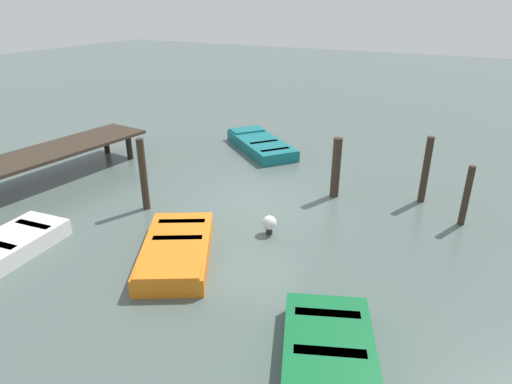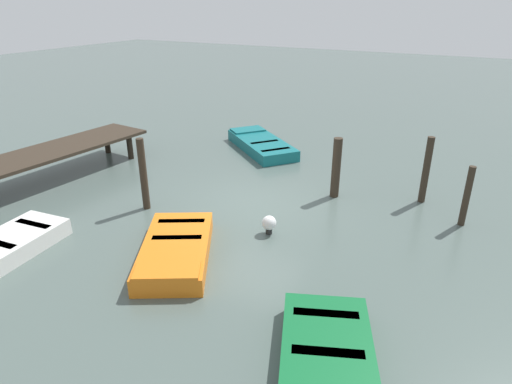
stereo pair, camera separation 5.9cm
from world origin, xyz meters
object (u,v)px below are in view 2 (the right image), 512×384
Objects in this scene: rowboat_teal at (261,144)px; rowboat_orange at (176,250)px; mooring_piling_mid_left at (467,196)px; mooring_piling_far_right at (336,168)px; mooring_piling_near_left at (426,170)px; rowboat_green at (328,375)px; mooring_piling_near_right at (143,174)px; marker_buoy at (269,223)px; dock_segment at (55,151)px.

rowboat_orange is at bearing 142.65° from rowboat_teal.
rowboat_teal is 2.31× the size of mooring_piling_mid_left.
mooring_piling_far_right is 0.92× the size of mooring_piling_near_left.
mooring_piling_far_right reaches higher than rowboat_orange.
rowboat_orange is 1.84× the size of mooring_piling_far_right.
rowboat_green is 1.79× the size of mooring_piling_near_right.
mooring_piling_near_right is 1.05× the size of mooring_piling_near_left.
mooring_piling_near_right is 3.72m from marker_buoy.
rowboat_orange is (-2.23, -6.42, -0.63)m from dock_segment.
dock_segment is at bearing 89.64° from rowboat_teal.
marker_buoy reaches higher than rowboat_orange.
mooring_piling_near_right is at bearing -139.79° from rowboat_green.
rowboat_green is at bearing 168.55° from mooring_piling_mid_left.
mooring_piling_near_right reaches higher than mooring_piling_mid_left.
mooring_piling_near_right reaches higher than mooring_piling_near_left.
mooring_piling_mid_left is (-3.04, -7.35, 0.58)m from rowboat_teal.
mooring_piling_mid_left is 1.52m from mooring_piling_near_left.
mooring_piling_mid_left is 0.90× the size of mooring_piling_far_right.
rowboat_teal is at bearing 164.15° from rowboat_orange.
mooring_piling_near_left is (7.51, -0.18, 0.74)m from rowboat_green.
mooring_piling_mid_left is at bearing -68.84° from mooring_piling_near_right.
mooring_piling_near_left is (1.00, 1.14, 0.16)m from mooring_piling_mid_left.
dock_segment is 3.97× the size of mooring_piling_mid_left.
mooring_piling_near_right is at bearing -91.90° from dock_segment.
rowboat_teal is at bearing 71.80° from mooring_piling_near_left.
mooring_piling_mid_left is at bearing 147.07° from rowboat_green.
dock_segment is 1.95× the size of rowboat_orange.
mooring_piling_far_right is (0.18, 3.47, 0.09)m from mooring_piling_mid_left.
rowboat_green is 7.41m from mooring_piling_near_right.
mooring_piling_near_right is at bearing 111.16° from mooring_piling_mid_left.
mooring_piling_near_right reaches higher than rowboat_teal.
marker_buoy is at bearing 123.33° from mooring_piling_mid_left.
dock_segment is 6.83m from rowboat_orange.
rowboat_orange is at bearing 157.45° from mooring_piling_far_right.
rowboat_orange is at bearing -134.74° from rowboat_green.
mooring_piling_far_right is 3.06m from marker_buoy.
mooring_piling_near_right is at bearing 121.07° from mooring_piling_near_left.
rowboat_teal is at bearing 53.65° from mooring_piling_far_right.
mooring_piling_near_left reaches higher than rowboat_orange.
mooring_piling_near_left is (-2.04, -6.21, 0.74)m from rowboat_teal.
dock_segment is 11.33m from mooring_piling_near_left.
mooring_piling_far_right is at bearing 128.14° from rowboat_orange.
mooring_piling_near_right is 8.37m from mooring_piling_mid_left.
mooring_piling_mid_left is 5.01m from marker_buoy.
mooring_piling_mid_left is at bearing -56.67° from marker_buoy.
rowboat_orange is 7.27m from mooring_piling_mid_left.
rowboat_orange is 2.04× the size of mooring_piling_mid_left.
mooring_piling_near_left is at bearing -159.00° from rowboat_teal.
rowboat_teal is at bearing -34.12° from dock_segment.
mooring_piling_near_right is 4.18× the size of marker_buoy.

